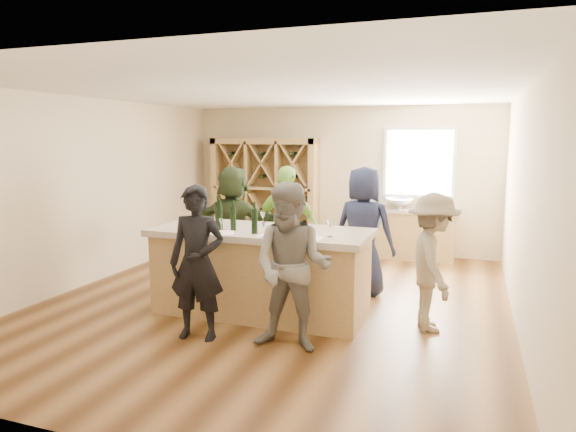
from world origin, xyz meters
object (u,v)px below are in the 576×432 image
(person_far_mid, at_px, (287,227))
(person_near_right, at_px, (292,267))
(sink, at_px, (399,203))
(tasting_counter_base, at_px, (261,275))
(wine_bottle_d, at_px, (220,218))
(person_server, at_px, (433,262))
(person_far_left, at_px, (234,223))
(person_near_left, at_px, (197,263))
(wine_bottle_c, at_px, (218,215))
(wine_bottle_b, at_px, (199,216))
(wine_bottle_e, at_px, (233,219))
(wine_bottle_a, at_px, (195,215))
(wine_rack, at_px, (265,193))
(person_far_right, at_px, (364,231))
(wine_bottle_f, at_px, (255,221))

(person_far_mid, bearing_deg, person_near_right, 119.85)
(sink, xyz_separation_m, tasting_counter_base, (-1.21, -3.71, -0.51))
(wine_bottle_d, relative_size, person_server, 0.18)
(person_server, xyz_separation_m, person_far_left, (-3.07, 1.20, 0.10))
(person_near_left, bearing_deg, person_server, 17.53)
(sink, relative_size, wine_bottle_c, 1.63)
(wine_bottle_b, relative_size, person_near_right, 0.18)
(sink, relative_size, wine_bottle_d, 1.87)
(wine_bottle_e, height_order, person_far_mid, person_far_mid)
(tasting_counter_base, distance_m, wine_bottle_b, 1.06)
(wine_bottle_b, bearing_deg, tasting_counter_base, 17.98)
(wine_bottle_a, bearing_deg, wine_bottle_b, -43.56)
(sink, distance_m, wine_bottle_c, 4.19)
(person_far_left, bearing_deg, person_far_mid, -176.72)
(wine_bottle_d, bearing_deg, person_far_left, 109.71)
(tasting_counter_base, distance_m, wine_bottle_a, 1.13)
(person_near_left, bearing_deg, wine_rack, 95.99)
(person_far_mid, distance_m, person_far_right, 1.14)
(wine_rack, xyz_separation_m, wine_bottle_b, (0.77, -4.01, 0.14))
(wine_bottle_e, bearing_deg, sink, 69.07)
(wine_bottle_e, distance_m, person_server, 2.41)
(person_server, bearing_deg, sink, -2.62)
(wine_bottle_b, height_order, person_far_right, person_far_right)
(wine_bottle_a, distance_m, person_far_mid, 1.58)
(wine_rack, relative_size, wine_bottle_a, 7.58)
(wine_bottle_b, relative_size, person_far_right, 0.17)
(person_near_left, relative_size, person_far_mid, 0.95)
(person_far_mid, xyz_separation_m, wine_bottle_f, (0.14, -1.54, 0.33))
(wine_rack, xyz_separation_m, sink, (2.70, -0.07, -0.09))
(person_far_mid, bearing_deg, wine_bottle_b, 75.75)
(wine_bottle_b, xyz_separation_m, person_far_left, (-0.28, 1.58, -0.34))
(tasting_counter_base, bearing_deg, wine_bottle_f, -80.54)
(person_server, xyz_separation_m, person_far_right, (-1.02, 1.14, 0.11))
(wine_bottle_c, distance_m, person_far_right, 2.12)
(tasting_counter_base, xyz_separation_m, person_server, (2.06, 0.14, 0.30))
(person_near_right, relative_size, wine_bottle_f, 5.85)
(sink, distance_m, wine_bottle_e, 4.18)
(wine_bottle_b, bearing_deg, wine_bottle_f, -4.77)
(wine_bottle_e, bearing_deg, person_near_left, -94.28)
(sink, distance_m, wine_bottle_a, 4.34)
(person_near_right, xyz_separation_m, person_server, (1.33, 1.07, -0.08))
(person_near_left, distance_m, person_server, 2.66)
(tasting_counter_base, xyz_separation_m, person_near_right, (0.74, -0.92, 0.38))
(person_near_left, bearing_deg, wine_bottle_e, 78.12)
(wine_bottle_e, relative_size, person_near_right, 0.17)
(tasting_counter_base, bearing_deg, person_far_left, 126.98)
(wine_bottle_f, bearing_deg, person_far_left, 122.86)
(wine_rack, relative_size, wine_bottle_c, 6.61)
(wine_rack, bearing_deg, person_server, -45.62)
(person_near_left, xyz_separation_m, person_server, (2.40, 1.13, -0.06))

